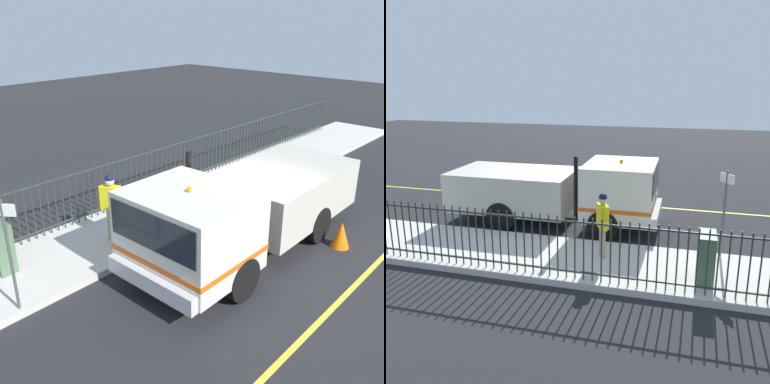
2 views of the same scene
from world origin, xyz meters
The scene contains 9 objects.
ground_plane centered at (0.00, 0.00, 0.00)m, with size 61.25×61.25×0.00m, color #232326.
sidewalk_slab centered at (3.06, 0.00, 0.08)m, with size 2.71×27.84×0.17m, color beige.
lane_marking centered at (-2.63, 0.00, 0.00)m, with size 0.12×25.06×0.01m, color yellow.
work_truck centered at (0.11, 0.49, 1.24)m, with size 2.60×7.01×2.54m.
worker_standing centered at (2.76, 2.25, 1.24)m, with size 0.58×0.42×1.75m.
iron_fence centered at (4.20, 0.00, 0.95)m, with size 0.04×23.70×1.55m.
utility_cabinet centered at (3.46, 4.85, 0.75)m, with size 0.78×0.39×1.17m, color #4C6B4C.
traffic_cone centered at (-1.60, -1.57, 0.34)m, with size 0.48×0.48×0.68m, color orange.
street_sign centered at (1.83, 5.30, 1.62)m, with size 0.42×0.32×2.32m.
Camera 2 is at (12.78, 4.36, 4.72)m, focal length 38.67 mm.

